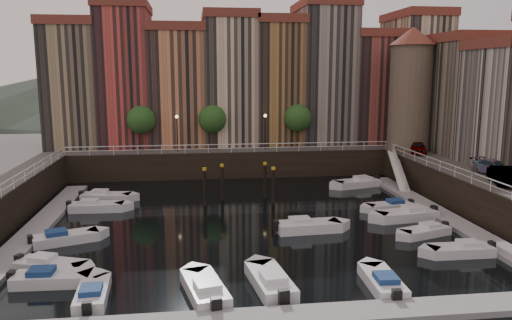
{
  "coord_description": "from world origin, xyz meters",
  "views": [
    {
      "loc": [
        -4.23,
        -39.11,
        11.94
      ],
      "look_at": [
        1.25,
        4.0,
        4.24
      ],
      "focal_mm": 35.0,
      "sensor_mm": 36.0,
      "label": 1
    }
  ],
  "objects": [
    {
      "name": "ground",
      "position": [
        0.0,
        0.0,
        0.0
      ],
      "size": [
        200.0,
        200.0,
        0.0
      ],
      "primitive_type": "plane",
      "color": "black",
      "rests_on": "ground"
    },
    {
      "name": "quay_far",
      "position": [
        0.0,
        26.0,
        1.5
      ],
      "size": [
        80.0,
        20.0,
        3.0
      ],
      "primitive_type": "cube",
      "color": "black",
      "rests_on": "ground"
    },
    {
      "name": "dock_left",
      "position": [
        -16.2,
        -1.0,
        0.17
      ],
      "size": [
        2.0,
        28.0,
        0.35
      ],
      "primitive_type": "cube",
      "color": "gray",
      "rests_on": "ground"
    },
    {
      "name": "dock_right",
      "position": [
        16.2,
        -1.0,
        0.17
      ],
      "size": [
        2.0,
        28.0,
        0.35
      ],
      "primitive_type": "cube",
      "color": "gray",
      "rests_on": "ground"
    },
    {
      "name": "dock_near",
      "position": [
        0.0,
        -17.0,
        0.17
      ],
      "size": [
        30.0,
        2.0,
        0.35
      ],
      "primitive_type": "cube",
      "color": "gray",
      "rests_on": "ground"
    },
    {
      "name": "mountains",
      "position": [
        1.72,
        110.0,
        7.92
      ],
      "size": [
        145.0,
        100.0,
        18.0
      ],
      "color": "#2D382D",
      "rests_on": "ground"
    },
    {
      "name": "far_terrace",
      "position": [
        3.31,
        23.5,
        10.95
      ],
      "size": [
        48.7,
        10.3,
        17.5
      ],
      "color": "#8F7C5B",
      "rests_on": "quay_far"
    },
    {
      "name": "corner_tower",
      "position": [
        20.0,
        14.5,
        10.19
      ],
      "size": [
        5.2,
        5.2,
        13.8
      ],
      "color": "#6B5B4C",
      "rests_on": "quay_right"
    },
    {
      "name": "promenade_trees",
      "position": [
        -1.33,
        18.2,
        6.58
      ],
      "size": [
        21.2,
        3.2,
        5.2
      ],
      "color": "black",
      "rests_on": "quay_far"
    },
    {
      "name": "street_lamps",
      "position": [
        -1.0,
        17.2,
        5.9
      ],
      "size": [
        10.36,
        0.36,
        4.18
      ],
      "color": "black",
      "rests_on": "quay_far"
    },
    {
      "name": "railings",
      "position": [
        0.0,
        4.88,
        3.79
      ],
      "size": [
        36.08,
        34.04,
        0.52
      ],
      "color": "white",
      "rests_on": "ground"
    },
    {
      "name": "gangway",
      "position": [
        17.1,
        10.0,
        1.92
      ],
      "size": [
        2.78,
        8.32,
        3.73
      ],
      "color": "white",
      "rests_on": "ground"
    },
    {
      "name": "mooring_pilings",
      "position": [
        0.12,
        5.74,
        1.65
      ],
      "size": [
        6.55,
        2.83,
        3.78
      ],
      "color": "black",
      "rests_on": "ground"
    },
    {
      "name": "boat_left_0",
      "position": [
        -12.46,
        -11.13,
        0.35
      ],
      "size": [
        4.61,
        1.82,
        1.05
      ],
      "rotation": [
        0.0,
        0.0,
        -0.04
      ],
      "color": "silver",
      "rests_on": "ground"
    },
    {
      "name": "boat_left_1",
      "position": [
        -13.04,
        -9.12,
        0.35
      ],
      "size": [
        4.66,
        3.05,
        1.05
      ],
      "rotation": [
        0.0,
        0.0,
        -0.36
      ],
      "color": "silver",
      "rests_on": "ground"
    },
    {
      "name": "boat_left_2",
      "position": [
        -13.46,
        -3.92,
        0.36
      ],
      "size": [
        4.75,
        3.16,
        1.07
      ],
      "rotation": [
        0.0,
        0.0,
        0.37
      ],
      "color": "silver",
      "rests_on": "ground"
    },
    {
      "name": "boat_left_3",
      "position": [
        -12.79,
        4.31,
        0.37
      ],
      "size": [
        4.86,
        1.89,
        1.11
      ],
      "rotation": [
        0.0,
        0.0,
        -0.03
      ],
      "color": "silver",
      "rests_on": "ground"
    },
    {
      "name": "boat_left_4",
      "position": [
        -12.56,
        7.85,
        0.37
      ],
      "size": [
        4.88,
        2.3,
        1.1
      ],
      "rotation": [
        0.0,
        0.0,
        -0.13
      ],
      "color": "silver",
      "rests_on": "ground"
    },
    {
      "name": "boat_right_0",
      "position": [
        13.2,
        -9.74,
        0.35
      ],
      "size": [
        4.49,
        1.67,
        1.03
      ],
      "rotation": [
        0.0,
        0.0,
        3.13
      ],
      "color": "silver",
      "rests_on": "ground"
    },
    {
      "name": "boat_right_1",
      "position": [
        12.67,
        -5.63,
        0.33
      ],
      "size": [
        4.3,
        2.72,
        0.97
      ],
      "rotation": [
        0.0,
        0.0,
        3.47
      ],
      "color": "silver",
      "rests_on": "ground"
    },
    {
      "name": "boat_right_2",
      "position": [
        13.04,
        -1.64,
        0.41
      ],
      "size": [
        5.38,
        2.56,
        1.21
      ],
      "rotation": [
        0.0,
        0.0,
        3.28
      ],
      "color": "silver",
      "rests_on": "ground"
    },
    {
      "name": "boat_right_3",
      "position": [
        12.78,
        1.3,
        0.34
      ],
      "size": [
        4.46,
        2.17,
        1.0
      ],
      "rotation": [
        0.0,
        0.0,
        3.29
      ],
      "color": "silver",
      "rests_on": "ground"
    },
    {
      "name": "boat_right_4",
      "position": [
        12.9,
        10.38,
        0.4
      ],
      "size": [
        5.27,
        3.04,
        1.18
      ],
      "rotation": [
        0.0,
        0.0,
        3.4
      ],
      "color": "silver",
      "rests_on": "ground"
    },
    {
      "name": "boat_near_0",
      "position": [
        -9.71,
        -13.42,
        0.33
      ],
      "size": [
        1.81,
        4.36,
        0.99
      ],
      "rotation": [
        0.0,
        0.0,
        1.63
      ],
      "color": "silver",
      "rests_on": "ground"
    },
    {
      "name": "boat_near_1",
      "position": [
        -3.77,
        -13.76,
        0.39
      ],
      "size": [
        2.75,
        5.12,
        1.15
      ],
      "rotation": [
        0.0,
        0.0,
        1.78
      ],
      "color": "silver",
      "rests_on": "ground"
    },
    {
      "name": "boat_near_2",
      "position": [
        -0.11,
        -13.23,
        0.39
      ],
      "size": [
        2.46,
        5.21,
        1.17
      ],
      "rotation": [
        0.0,
        0.0,
        1.7
      ],
      "color": "silver",
      "rests_on": "ground"
    },
    {
      "name": "boat_near_3",
      "position": [
        6.13,
        -13.97,
        0.35
      ],
      "size": [
        1.85,
        4.61,
        1.05
      ],
      "rotation": [
        0.0,
        0.0,
        1.53
      ],
      "color": "silver",
      "rests_on": "ground"
    },
    {
      "name": "car_a",
      "position": [
        20.14,
        12.15,
        3.69
      ],
      "size": [
        2.83,
        4.35,
        1.38
      ],
      "primitive_type": "imported",
      "rotation": [
        0.0,
        0.0,
        -0.32
      ],
      "color": "gray",
      "rests_on": "quay_right"
    },
    {
      "name": "car_b",
      "position": [
        20.18,
        -3.15,
        3.7
      ],
      "size": [
        2.66,
        4.48,
        1.39
      ],
      "primitive_type": "imported",
      "rotation": [
        0.0,
        0.0,
        -0.3
      ],
      "color": "gray",
      "rests_on": "quay_right"
    },
    {
      "name": "car_c",
      "position": [
        21.7,
        0.3,
        3.65
      ],
      "size": [
        2.8,
        4.8,
        1.31
      ],
      "primitive_type": "imported",
      "rotation": [
        0.0,
        0.0,
        0.23
      ],
      "color": "gray",
      "rests_on": "quay_right"
    },
    {
      "name": "boat_extra_644",
      "position": [
        4.17,
        -3.58,
        0.4
      ],
      "size": [
        5.2,
        2.18,
        1.18
      ],
      "rotation": [
        0.0,
        0.0,
        0.07
      ],
      "color": "silver",
      "rests_on": "ground"
    }
  ]
}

